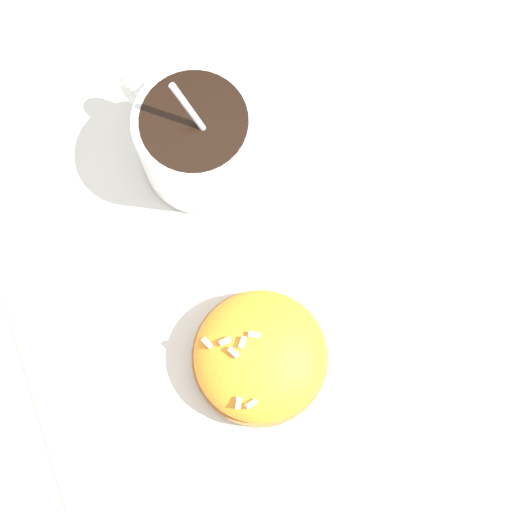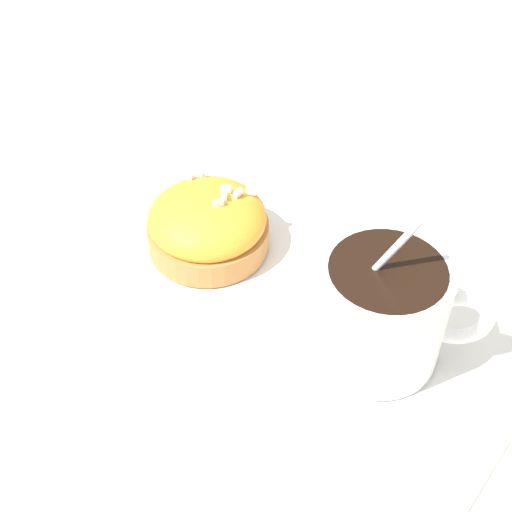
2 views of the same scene
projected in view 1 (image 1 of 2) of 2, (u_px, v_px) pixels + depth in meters
name	position (u px, v px, depth m)	size (l,w,h in m)	color
ground_plane	(226.00, 259.00, 0.57)	(3.00, 3.00, 0.00)	#C6B793
paper_napkin	(226.00, 259.00, 0.57)	(0.34, 0.30, 0.00)	white
coffee_cup	(195.00, 138.00, 0.55)	(0.10, 0.08, 0.11)	white
frosted_pastry	(256.00, 358.00, 0.54)	(0.09, 0.09, 0.05)	#B2753D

